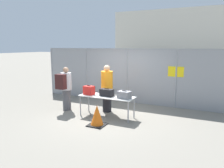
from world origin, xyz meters
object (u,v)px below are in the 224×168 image
suitcase_red (89,90)px  utility_trailer (187,88)px  suitcase_black (107,93)px  suitcase_grey (124,95)px  inspection_table (107,98)px  traveler_hooded (65,87)px  security_worker_near (107,88)px  traffic_cone (97,116)px

suitcase_red → utility_trailer: size_ratio=0.09×
suitcase_red → suitcase_black: (0.68, 0.05, -0.03)m
suitcase_grey → inspection_table: bearing=177.0°
traveler_hooded → security_worker_near: (1.50, 0.52, -0.00)m
inspection_table → suitcase_red: size_ratio=4.87×
suitcase_red → suitcase_black: suitcase_red is taller
inspection_table → traffic_cone: 0.97m
traffic_cone → suitcase_black: bearing=97.1°
traveler_hooded → security_worker_near: 1.58m
security_worker_near → utility_trailer: size_ratio=0.41×
inspection_table → suitcase_black: (0.00, -0.00, 0.18)m
suitcase_grey → suitcase_black: bearing=177.3°
suitcase_red → security_worker_near: bearing=55.4°
utility_trailer → traffic_cone: size_ratio=6.52×
inspection_table → suitcase_black: 0.18m
inspection_table → traveler_hooded: (-1.76, 0.03, 0.23)m
suitcase_grey → traffic_cone: size_ratio=0.70×
traffic_cone → suitcase_grey: bearing=57.0°
suitcase_black → utility_trailer: 4.89m
suitcase_red → utility_trailer: (2.82, 4.42, -0.47)m
suitcase_grey → utility_trailer: bearing=71.5°
traffic_cone → traveler_hooded: bearing=154.0°
security_worker_near → traffic_cone: 1.60m
suitcase_red → suitcase_black: bearing=3.9°
suitcase_black → security_worker_near: security_worker_near is taller
security_worker_near → utility_trailer: 4.55m
suitcase_grey → security_worker_near: 1.10m
traveler_hooded → traffic_cone: size_ratio=2.54×
security_worker_near → traffic_cone: size_ratio=2.69×
suitcase_grey → utility_trailer: 4.67m
traveler_hooded → utility_trailer: size_ratio=0.39×
inspection_table → traffic_cone: bearing=-82.8°
traveler_hooded → utility_trailer: 5.86m
suitcase_red → traffic_cone: size_ratio=0.61×
traffic_cone → inspection_table: bearing=97.2°
security_worker_near → utility_trailer: (2.41, 3.83, -0.49)m
suitcase_black → suitcase_grey: bearing=-2.7°
utility_trailer → traveler_hooded: bearing=-131.9°
inspection_table → suitcase_black: suitcase_black is taller
suitcase_black → traveler_hooded: bearing=179.0°
suitcase_red → suitcase_grey: suitcase_red is taller
security_worker_near → suitcase_red: bearing=54.4°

